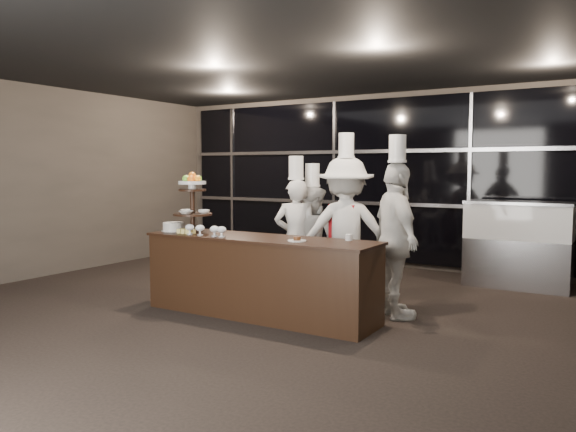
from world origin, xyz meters
The scene contains 14 objects.
room centered at (0.00, 0.00, 1.50)m, with size 10.00×10.00×10.00m.
window_wall centered at (0.00, 4.94, 1.50)m, with size 8.60×0.10×2.80m.
buffet_counter centered at (-0.24, 1.08, 0.47)m, with size 2.84×0.74×0.92m.
display_stand centered at (-1.24, 1.08, 1.34)m, with size 0.48×0.48×0.74m.
compotes centered at (-0.84, 0.86, 1.00)m, with size 0.59×0.11×0.12m.
layer_cake centered at (-1.51, 1.03, 0.97)m, with size 0.30×0.30×0.11m.
pastry_squares centered at (-1.20, 0.91, 0.95)m, with size 0.20×0.12×0.05m.
small_plate centered at (0.32, 0.98, 0.94)m, with size 0.20×0.20×0.05m.
chef_cup centered at (0.77, 1.33, 0.96)m, with size 0.08×0.08×0.07m, color white.
display_case centered at (2.05, 4.30, 0.69)m, with size 1.44×0.63×1.24m.
chef_a centered at (-0.34, 2.09, 0.82)m, with size 0.68×0.60×1.87m.
chef_b centered at (-0.23, 2.33, 0.75)m, with size 0.80×0.67×1.77m.
chef_c centered at (0.38, 2.08, 0.93)m, with size 1.37×1.18×2.14m.
chef_d centered at (1.14, 1.81, 0.91)m, with size 1.02×1.07×2.08m.
Camera 1 is at (3.36, -4.22, 1.71)m, focal length 35.00 mm.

